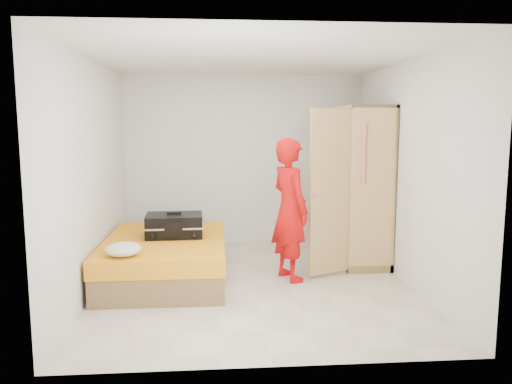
{
  "coord_description": "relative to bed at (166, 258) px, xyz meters",
  "views": [
    {
      "loc": [
        -0.42,
        -5.63,
        1.89
      ],
      "look_at": [
        0.08,
        0.69,
        1.0
      ],
      "focal_mm": 35.0,
      "sensor_mm": 36.0,
      "label": 1
    }
  ],
  "objects": [
    {
      "name": "room",
      "position": [
        1.05,
        -0.32,
        1.05
      ],
      "size": [
        4.0,
        4.02,
        2.6
      ],
      "color": "beige",
      "rests_on": "ground"
    },
    {
      "name": "round_cushion",
      "position": [
        -0.35,
        -0.78,
        0.32
      ],
      "size": [
        0.37,
        0.37,
        0.14
      ],
      "primitive_type": "ellipsoid",
      "color": "silver",
      "rests_on": "bed"
    },
    {
      "name": "suitcase",
      "position": [
        0.1,
        0.1,
        0.38
      ],
      "size": [
        0.72,
        0.55,
        0.3
      ],
      "rotation": [
        0.0,
        0.0,
        0.04
      ],
      "color": "black",
      "rests_on": "bed"
    },
    {
      "name": "pillow",
      "position": [
        0.16,
        0.85,
        0.3
      ],
      "size": [
        0.55,
        0.34,
        0.09
      ],
      "primitive_type": "cube",
      "rotation": [
        0.0,
        0.0,
        -0.17
      ],
      "color": "silver",
      "rests_on": "bed"
    },
    {
      "name": "wardrobe",
      "position": [
        2.5,
        0.52,
        0.75
      ],
      "size": [
        1.13,
        1.42,
        2.1
      ],
      "color": "#E3B86E",
      "rests_on": "ground"
    },
    {
      "name": "bed",
      "position": [
        0.0,
        0.0,
        0.0
      ],
      "size": [
        1.42,
        2.02,
        0.5
      ],
      "color": "olive",
      "rests_on": "ground"
    },
    {
      "name": "person",
      "position": [
        1.5,
        -0.13,
        0.6
      ],
      "size": [
        0.62,
        0.73,
        1.71
      ],
      "primitive_type": "imported",
      "rotation": [
        0.0,
        0.0,
        1.96
      ],
      "color": "red",
      "rests_on": "ground"
    }
  ]
}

